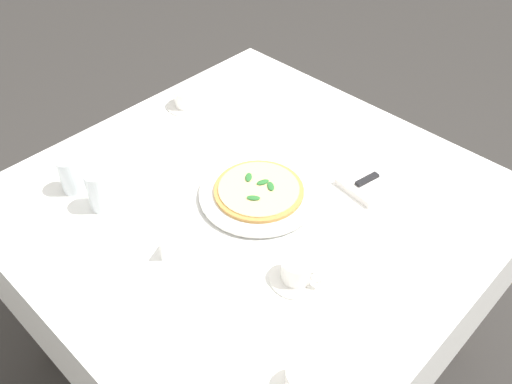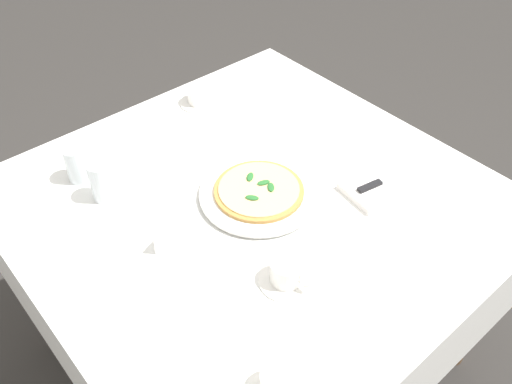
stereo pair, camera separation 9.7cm
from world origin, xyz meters
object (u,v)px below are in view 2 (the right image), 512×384
coffee_cup_left_edge (199,96)px  water_glass_back_corner (102,183)px  coffee_cup_right_edge (287,273)px  water_glass_near_right (78,165)px  napkin_folded (382,184)px  dinner_knife (384,180)px  pizza (259,190)px  pizza_plate (259,194)px  coffee_cup_far_left (279,384)px  menu_card (165,234)px

coffee_cup_left_edge → water_glass_back_corner: bearing=-156.5°
coffee_cup_right_edge → water_glass_near_right: water_glass_near_right is taller
coffee_cup_right_edge → water_glass_near_right: (-0.19, 0.65, 0.02)m
napkin_folded → dinner_knife: bearing=-3.1°
coffee_cup_right_edge → water_glass_back_corner: 0.56m
pizza → water_glass_back_corner: water_glass_back_corner is taller
water_glass_near_right → dinner_knife: bearing=-43.3°
pizza_plate → coffee_cup_far_left: (-0.34, -0.45, 0.02)m
coffee_cup_far_left → napkin_folded: bearing=22.1°
napkin_folded → dinner_knife: dinner_knife is taller
pizza_plate → menu_card: bearing=174.7°
water_glass_near_right → menu_card: water_glass_near_right is taller
pizza → coffee_cup_far_left: 0.56m
menu_card → pizza: bearing=152.5°
water_glass_back_corner → menu_card: size_ratio=1.36×
coffee_cup_left_edge → water_glass_near_right: 0.49m
pizza_plate → coffee_cup_right_edge: size_ratio=2.45×
water_glass_back_corner → water_glass_near_right: bearing=97.4°
coffee_cup_far_left → water_glass_back_corner: bearing=88.2°
pizza_plate → pizza: size_ratio=1.33×
water_glass_near_right → coffee_cup_far_left: bearing=-90.6°
coffee_cup_far_left → coffee_cup_right_edge: bearing=43.6°
coffee_cup_left_edge → water_glass_near_right: (-0.48, -0.09, 0.02)m
coffee_cup_far_left → water_glass_back_corner: size_ratio=1.15×
pizza_plate → napkin_folded: (0.28, -0.19, -0.00)m
coffee_cup_right_edge → coffee_cup_far_left: 0.27m
coffee_cup_far_left → dinner_knife: (0.63, 0.25, -0.00)m
pizza_plate → dinner_knife: bearing=-34.1°
coffee_cup_far_left → water_glass_back_corner: (0.02, 0.72, 0.02)m
coffee_cup_right_edge → napkin_folded: coffee_cup_right_edge is taller
water_glass_near_right → coffee_cup_left_edge: bearing=10.5°
pizza → napkin_folded: bearing=-34.3°
water_glass_near_right → napkin_folded: 0.85m
pizza_plate → water_glass_back_corner: 0.42m
coffee_cup_right_edge → napkin_folded: size_ratio=0.56×
pizza_plate → coffee_cup_right_edge: bearing=-118.5°
dinner_knife → pizza_plate: bearing=156.4°
coffee_cup_left_edge → dinner_knife: size_ratio=0.67×
coffee_cup_left_edge → dinner_knife: coffee_cup_left_edge is taller
water_glass_near_right → coffee_cup_right_edge: bearing=-73.6°
coffee_cup_left_edge → coffee_cup_far_left: 1.05m
napkin_folded → dinner_knife: 0.01m
coffee_cup_left_edge → coffee_cup_far_left: size_ratio=0.99×
pizza_plate → pizza: pizza is taller
water_glass_back_corner → coffee_cup_far_left: bearing=-91.8°
pizza_plate → water_glass_back_corner: (-0.32, 0.27, 0.04)m
coffee_cup_far_left → menu_card: size_ratio=1.56×
coffee_cup_right_edge → coffee_cup_left_edge: size_ratio=1.01×
water_glass_near_right → dinner_knife: (0.62, -0.58, -0.02)m
coffee_cup_left_edge → water_glass_back_corner: 0.51m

